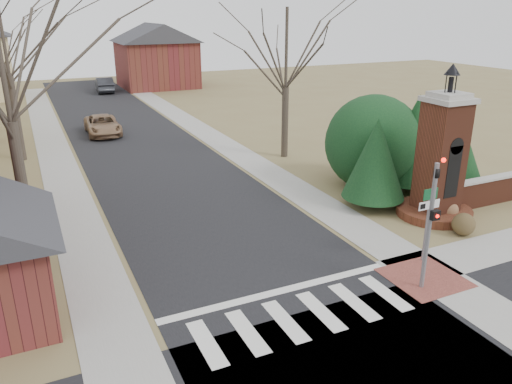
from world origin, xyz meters
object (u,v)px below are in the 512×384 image
sign_post (428,210)px  pickup_truck (103,125)px  brick_gate_monument (440,168)px  traffic_signal_pole (431,214)px  distant_car (104,85)px

sign_post → pickup_truck: sign_post is taller
brick_gate_monument → pickup_truck: bearing=116.2°
traffic_signal_pole → brick_gate_monument: bearing=43.2°
traffic_signal_pole → pickup_truck: 26.70m
traffic_signal_pole → brick_gate_monument: brick_gate_monument is taller
brick_gate_monument → traffic_signal_pole: bearing=-136.8°
sign_post → brick_gate_monument: (3.41, 3.01, 0.22)m
traffic_signal_pole → pickup_truck: size_ratio=0.93×
traffic_signal_pole → pickup_truck: (-5.90, 25.97, -1.91)m
sign_post → brick_gate_monument: bearing=41.4°
traffic_signal_pole → pickup_truck: bearing=102.8°
sign_post → pickup_truck: 25.62m
traffic_signal_pole → distant_car: (-2.56, 45.87, -1.79)m
brick_gate_monument → pickup_truck: brick_gate_monument is taller
traffic_signal_pole → sign_post: bearing=47.6°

